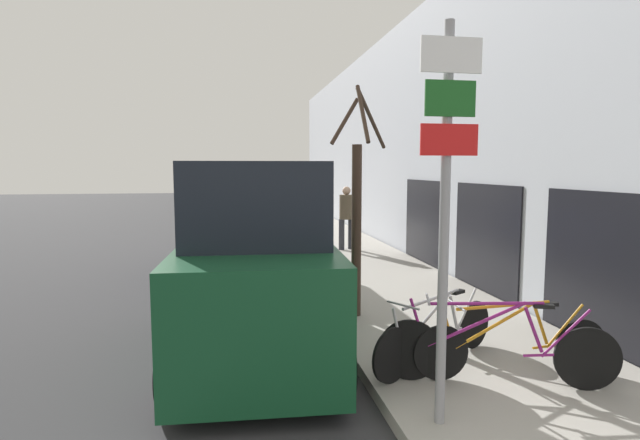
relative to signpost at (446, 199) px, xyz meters
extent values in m
plane|color=#333335|center=(-1.38, 7.14, -2.20)|extent=(80.00, 80.00, 0.00)
cube|color=#ADA89E|center=(1.22, 9.94, -2.12)|extent=(3.20, 32.00, 0.15)
cube|color=#B2B7C1|center=(2.97, 9.94, 1.05)|extent=(0.20, 32.00, 6.50)
cube|color=black|center=(2.85, 1.47, -1.04)|extent=(0.03, 2.34, 2.02)
cube|color=black|center=(2.85, 4.52, -1.04)|extent=(0.03, 2.34, 2.02)
cube|color=black|center=(2.85, 7.56, -1.04)|extent=(0.03, 2.34, 2.02)
cylinder|color=#939399|center=(0.00, 0.01, -0.27)|extent=(0.09, 0.09, 3.56)
cube|color=white|center=(0.00, -0.04, 1.22)|extent=(0.55, 0.02, 0.30)
cube|color=#19591E|center=(0.00, -0.04, 0.86)|extent=(0.45, 0.02, 0.30)
cube|color=red|center=(0.00, -0.04, 0.51)|extent=(0.52, 0.02, 0.27)
cylinder|color=black|center=(0.05, 0.94, -1.71)|extent=(0.65, 0.24, 0.68)
cylinder|color=black|center=(1.79, 0.37, -1.71)|extent=(0.65, 0.24, 0.68)
cylinder|color=#8C1E72|center=(0.70, 0.72, -1.40)|extent=(0.98, 0.35, 0.56)
cylinder|color=#8C1E72|center=(0.79, 0.70, -1.16)|extent=(1.14, 0.41, 0.09)
cylinder|color=#8C1E72|center=(1.27, 0.54, -1.42)|extent=(0.22, 0.10, 0.49)
cylinder|color=#8C1E72|center=(1.48, 0.47, -1.69)|extent=(0.62, 0.23, 0.08)
cylinder|color=#8C1E72|center=(1.57, 0.44, -1.45)|extent=(0.46, 0.18, 0.54)
cylinder|color=#8C1E72|center=(0.14, 0.91, -1.42)|extent=(0.21, 0.10, 0.59)
cube|color=black|center=(1.35, 0.51, -1.17)|extent=(0.21, 0.14, 0.04)
cylinder|color=#99999E|center=(0.22, 0.88, -1.13)|extent=(0.16, 0.43, 0.02)
cylinder|color=black|center=(0.39, 0.87, -1.74)|extent=(0.62, 0.06, 0.62)
cylinder|color=black|center=(2.04, 0.80, -1.74)|extent=(0.62, 0.06, 0.62)
cylinder|color=orange|center=(1.01, 0.84, -1.45)|extent=(0.93, 0.08, 0.51)
cylinder|color=orange|center=(1.09, 0.84, -1.24)|extent=(1.08, 0.08, 0.08)
cylinder|color=orange|center=(1.54, 0.82, -1.48)|extent=(0.20, 0.04, 0.45)
cylinder|color=orange|center=(1.75, 0.81, -1.72)|extent=(0.58, 0.06, 0.08)
cylinder|color=orange|center=(1.83, 0.81, -1.50)|extent=(0.44, 0.05, 0.50)
cylinder|color=orange|center=(0.47, 0.87, -1.48)|extent=(0.20, 0.04, 0.54)
cube|color=black|center=(1.62, 0.82, -1.24)|extent=(0.20, 0.09, 0.04)
cylinder|color=#99999E|center=(0.55, 0.86, -1.21)|extent=(0.04, 0.44, 0.02)
cylinder|color=black|center=(-0.16, 0.90, -1.74)|extent=(0.55, 0.35, 0.62)
cylinder|color=black|center=(1.22, 1.73, -1.74)|extent=(0.55, 0.35, 0.62)
cylinder|color=#B7B7BC|center=(0.36, 1.21, -1.46)|extent=(0.79, 0.50, 0.51)
cylinder|color=#B7B7BC|center=(0.43, 1.25, -1.24)|extent=(0.92, 0.57, 0.08)
cylinder|color=#B7B7BC|center=(0.81, 1.48, -1.48)|extent=(0.19, 0.13, 0.44)
cylinder|color=#B7B7BC|center=(0.98, 1.58, -1.72)|extent=(0.50, 0.32, 0.07)
cylinder|color=#B7B7BC|center=(1.05, 1.62, -1.50)|extent=(0.38, 0.24, 0.50)
cylinder|color=#B7B7BC|center=(-0.09, 0.94, -1.48)|extent=(0.18, 0.13, 0.53)
cube|color=black|center=(0.88, 1.52, -1.24)|extent=(0.21, 0.17, 0.04)
cylinder|color=#99999E|center=(-0.02, 0.98, -1.22)|extent=(0.25, 0.39, 0.02)
cube|color=#144728|center=(-1.53, 2.38, -1.33)|extent=(2.04, 4.26, 1.38)
cube|color=black|center=(-1.54, 2.22, -0.15)|extent=(1.76, 2.25, 0.98)
cylinder|color=black|center=(-2.38, 3.72, -1.88)|extent=(0.25, 0.65, 0.64)
cylinder|color=black|center=(-0.55, 3.63, -1.88)|extent=(0.25, 0.65, 0.64)
cylinder|color=black|center=(-2.51, 1.14, -1.88)|extent=(0.25, 0.65, 0.64)
cylinder|color=black|center=(-0.68, 1.05, -1.88)|extent=(0.25, 0.65, 0.64)
cube|color=navy|center=(-1.49, 7.78, -1.37)|extent=(1.95, 4.45, 1.34)
cube|color=black|center=(-1.48, 7.60, -0.30)|extent=(1.68, 2.34, 0.79)
cylinder|color=black|center=(-2.43, 9.09, -1.90)|extent=(0.25, 0.61, 0.60)
cylinder|color=black|center=(-0.68, 9.17, -1.90)|extent=(0.25, 0.61, 0.60)
cylinder|color=black|center=(-2.31, 6.39, -1.90)|extent=(0.25, 0.61, 0.60)
cylinder|color=black|center=(-0.55, 6.47, -1.90)|extent=(0.25, 0.61, 0.60)
cylinder|color=#333338|center=(1.53, 9.75, -1.61)|extent=(0.16, 0.16, 0.87)
cylinder|color=#333338|center=(1.23, 9.65, -1.61)|extent=(0.16, 0.16, 0.87)
cylinder|color=brown|center=(1.38, 9.70, -0.83)|extent=(0.40, 0.40, 0.69)
sphere|color=tan|center=(1.38, 9.70, -0.37)|extent=(0.24, 0.24, 0.24)
cylinder|color=#3D2D23|center=(0.07, 3.40, -0.71)|extent=(0.15, 0.15, 2.68)
cylinder|color=#3D2D23|center=(0.07, 3.09, 1.07)|extent=(0.06, 0.68, 0.91)
cylinder|color=#3D2D23|center=(-0.14, 3.34, 0.97)|extent=(0.49, 0.20, 0.72)
cylinder|color=#3D2D23|center=(0.42, 3.86, 1.05)|extent=(0.78, 0.97, 0.89)
camera|label=1|loc=(-1.84, -4.08, 0.27)|focal=28.00mm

